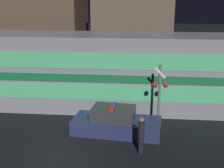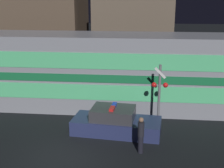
% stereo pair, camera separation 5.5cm
% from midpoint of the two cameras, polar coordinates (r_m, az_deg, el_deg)
% --- Properties ---
extents(ground_plane, '(120.00, 120.00, 0.00)m').
position_cam_midpoint_polar(ground_plane, '(13.22, -9.53, -13.62)').
color(ground_plane, black).
extents(train, '(21.82, 3.12, 4.32)m').
position_cam_midpoint_polar(train, '(18.06, -0.61, 2.26)').
color(train, gray).
rests_on(train, ground_plane).
extents(police_car, '(4.38, 2.12, 1.39)m').
position_cam_midpoint_polar(police_car, '(15.18, 0.78, -7.09)').
color(police_car, navy).
rests_on(police_car, ground_plane).
extents(pedestrian, '(0.27, 0.27, 1.61)m').
position_cam_midpoint_polar(pedestrian, '(13.29, 5.41, -9.24)').
color(pedestrian, black).
rests_on(pedestrian, ground_plane).
extents(crossing_signal_near, '(0.80, 0.33, 3.24)m').
position_cam_midpoint_polar(crossing_signal_near, '(15.45, 8.75, -1.44)').
color(crossing_signal_near, slate).
rests_on(crossing_signal_near, ground_plane).
extents(building_left, '(8.19, 5.87, 10.10)m').
position_cam_midpoint_polar(building_left, '(27.28, -14.09, 12.70)').
color(building_left, brown).
rests_on(building_left, ground_plane).
extents(building_center, '(6.31, 4.12, 6.51)m').
position_cam_midpoint_polar(building_center, '(26.18, 3.90, 9.06)').
color(building_center, brown).
rests_on(building_center, ground_plane).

